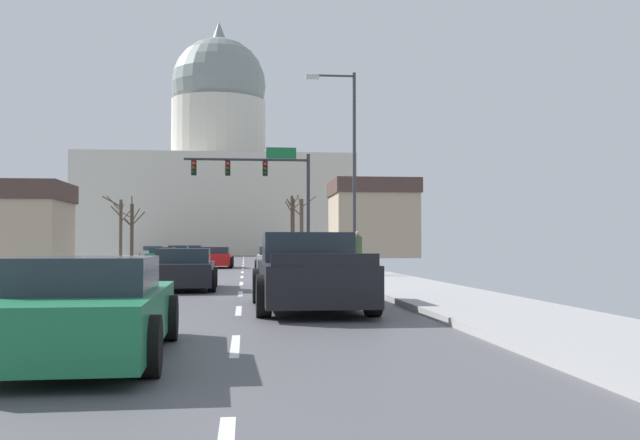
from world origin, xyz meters
The scene contains 23 objects.
ground centered at (0.00, 0.00, 0.02)m, with size 20.00×180.00×0.20m.
signal_gantry centered at (4.86, 17.33, 5.45)m, with size 7.91×0.41×7.36m.
street_lamp_right centered at (7.95, 1.64, 5.10)m, with size 2.13×0.24×8.49m.
capitol_building centered at (0.00, 70.58, 10.20)m, with size 34.72×20.29×31.69m.
sedan_near_00 centered at (1.92, 14.08, 0.58)m, with size 2.06×4.23×1.21m.
sedan_near_01 centered at (5.13, 6.82, 0.60)m, with size 2.14×4.54×1.25m.
sedan_near_02 centered at (5.43, -0.48, 0.56)m, with size 2.18×4.46×1.16m.
sedan_near_03 centered at (1.81, -6.49, 0.58)m, with size 2.01×4.46×1.23m.
pickup_truck_near_04 centered at (4.98, -13.34, 0.72)m, with size 2.37×5.62×1.61m.
sedan_near_05 centered at (1.77, -19.81, 0.57)m, with size 2.04×4.71×1.21m.
sedan_oncoming_00 centered at (-2.01, 22.12, 0.55)m, with size 2.02×4.26×1.17m.
sedan_oncoming_01 centered at (-1.96, 33.50, 0.59)m, with size 2.02×4.72×1.27m.
sedan_oncoming_02 centered at (-5.02, 41.47, 0.56)m, with size 2.08×4.38×1.20m.
sedan_oncoming_03 centered at (-1.78, 49.66, 0.59)m, with size 2.05×4.42×1.25m.
flank_building_01 centered at (16.78, 46.20, 4.05)m, with size 8.54×9.16×7.99m.
bare_tree_00 centered at (8.65, 36.73, 2.97)m, with size 2.41×2.88×5.61m.
bare_tree_01 centered at (-7.91, 40.48, 3.13)m, with size 2.69×2.32×5.70m.
bare_tree_02 centered at (8.98, 53.32, 3.41)m, with size 1.12×2.47×6.69m.
bare_tree_03 centered at (-7.89, 47.51, 3.01)m, with size 2.37×1.48×6.10m.
bare_tree_04 centered at (8.06, 41.18, 3.30)m, with size 1.75×2.00×5.89m.
pedestrian_00 centered at (8.09, -0.04, 1.12)m, with size 0.35×0.34×1.75m.
pedestrian_01 centered at (8.73, 4.66, 1.03)m, with size 0.35×0.34×1.60m.
bicycle_parked centered at (8.26, 0.86, 0.49)m, with size 0.12×1.77×0.85m.
Camera 1 is at (3.63, -28.83, 1.36)m, focal length 41.14 mm.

